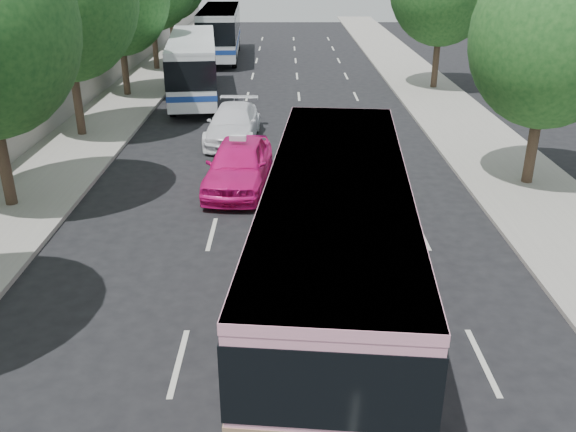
{
  "coord_description": "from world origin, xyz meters",
  "views": [
    {
      "loc": [
        0.25,
        -12.0,
        7.59
      ],
      "look_at": [
        0.31,
        1.65,
        1.6
      ],
      "focal_mm": 38.0,
      "sensor_mm": 36.0,
      "label": 1
    }
  ],
  "objects_px": {
    "pink_taxi": "(239,165)",
    "white_pickup": "(233,124)",
    "pink_bus": "(336,233)",
    "tour_coach_front": "(193,62)",
    "tour_coach_rear": "(220,28)"
  },
  "relations": [
    {
      "from": "pink_taxi",
      "to": "white_pickup",
      "type": "xyz_separation_m",
      "value": [
        -0.65,
        5.72,
        -0.11
      ]
    },
    {
      "from": "pink_bus",
      "to": "tour_coach_front",
      "type": "height_order",
      "value": "pink_bus"
    },
    {
      "from": "pink_taxi",
      "to": "tour_coach_rear",
      "type": "relative_size",
      "value": 0.41
    },
    {
      "from": "pink_bus",
      "to": "white_pickup",
      "type": "relative_size",
      "value": 2.2
    },
    {
      "from": "pink_bus",
      "to": "tour_coach_rear",
      "type": "bearing_deg",
      "value": 104.73
    },
    {
      "from": "pink_bus",
      "to": "white_pickup",
      "type": "distance_m",
      "value": 14.46
    },
    {
      "from": "tour_coach_rear",
      "to": "pink_bus",
      "type": "bearing_deg",
      "value": -83.12
    },
    {
      "from": "pink_taxi",
      "to": "tour_coach_rear",
      "type": "distance_m",
      "value": 27.69
    },
    {
      "from": "tour_coach_front",
      "to": "pink_bus",
      "type": "bearing_deg",
      "value": -81.41
    },
    {
      "from": "pink_taxi",
      "to": "tour_coach_front",
      "type": "height_order",
      "value": "tour_coach_front"
    },
    {
      "from": "pink_bus",
      "to": "pink_taxi",
      "type": "relative_size",
      "value": 2.24
    },
    {
      "from": "tour_coach_rear",
      "to": "tour_coach_front",
      "type": "bearing_deg",
      "value": -93.11
    },
    {
      "from": "pink_bus",
      "to": "white_pickup",
      "type": "xyz_separation_m",
      "value": [
        -3.3,
        14.01,
        -1.44
      ]
    },
    {
      "from": "pink_bus",
      "to": "tour_coach_rear",
      "type": "distance_m",
      "value": 36.23
    },
    {
      "from": "pink_bus",
      "to": "white_pickup",
      "type": "bearing_deg",
      "value": 108.59
    }
  ]
}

